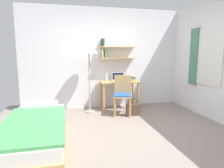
# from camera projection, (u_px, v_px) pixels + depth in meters

# --- Properties ---
(ground_plane) EXTENTS (5.28, 5.28, 0.00)m
(ground_plane) POSITION_uv_depth(u_px,v_px,m) (130.00, 135.00, 3.53)
(ground_plane) COLOR gray
(wall_back) EXTENTS (4.40, 0.27, 2.60)m
(wall_back) POSITION_uv_depth(u_px,v_px,m) (107.00, 58.00, 5.27)
(wall_back) COLOR white
(wall_back) RESTS_ON ground_plane
(bed) EXTENTS (0.87, 1.98, 0.54)m
(bed) POSITION_uv_depth(u_px,v_px,m) (36.00, 135.00, 2.96)
(bed) COLOR tan
(bed) RESTS_ON ground_plane
(desk) EXTENTS (0.99, 0.52, 0.73)m
(desk) POSITION_uv_depth(u_px,v_px,m) (119.00, 87.00, 5.13)
(desk) COLOR tan
(desk) RESTS_ON ground_plane
(desk_chair) EXTENTS (0.52, 0.52, 0.92)m
(desk_chair) POSITION_uv_depth(u_px,v_px,m) (123.00, 93.00, 4.67)
(desk_chair) COLOR tan
(desk_chair) RESTS_ON ground_plane
(standing_lamp) EXTENTS (0.43, 0.43, 1.66)m
(standing_lamp) POSITION_uv_depth(u_px,v_px,m) (89.00, 52.00, 4.71)
(standing_lamp) COLOR #B2A893
(standing_lamp) RESTS_ON ground_plane
(laptop) EXTENTS (0.34, 0.23, 0.22)m
(laptop) POSITION_uv_depth(u_px,v_px,m) (119.00, 79.00, 5.16)
(laptop) COLOR #B7BABF
(laptop) RESTS_ON desk
(water_bottle) EXTENTS (0.07, 0.07, 0.21)m
(water_bottle) POSITION_uv_depth(u_px,v_px,m) (106.00, 77.00, 5.07)
(water_bottle) COLOR silver
(water_bottle) RESTS_ON desk
(book_stack) EXTENTS (0.17, 0.22, 0.09)m
(book_stack) POSITION_uv_depth(u_px,v_px,m) (132.00, 79.00, 5.19)
(book_stack) COLOR orange
(book_stack) RESTS_ON desk
(handbag) EXTENTS (0.30, 0.11, 0.42)m
(handbag) POSITION_uv_depth(u_px,v_px,m) (133.00, 109.00, 4.62)
(handbag) COLOR #4C382D
(handbag) RESTS_ON ground_plane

